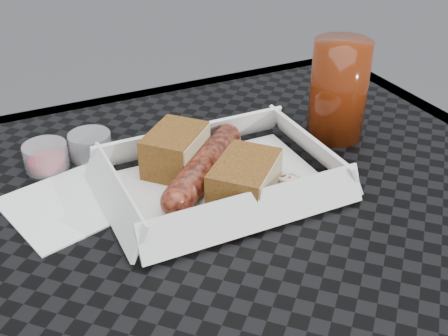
# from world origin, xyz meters

# --- Properties ---
(patio_table) EXTENTS (0.80, 0.80, 0.74)m
(patio_table) POSITION_xyz_m (0.00, 0.00, 0.67)
(patio_table) COLOR black
(patio_table) RESTS_ON ground
(food_tray) EXTENTS (0.22, 0.15, 0.00)m
(food_tray) POSITION_xyz_m (0.04, 0.11, 0.75)
(food_tray) COLOR white
(food_tray) RESTS_ON patio_table
(bratwurst) EXTENTS (0.14, 0.13, 0.03)m
(bratwurst) POSITION_xyz_m (0.03, 0.13, 0.77)
(bratwurst) COLOR maroon
(bratwurst) RESTS_ON food_tray
(bread_near) EXTENTS (0.09, 0.09, 0.05)m
(bread_near) POSITION_xyz_m (0.01, 0.16, 0.77)
(bread_near) COLOR brown
(bread_near) RESTS_ON food_tray
(bread_far) EXTENTS (0.10, 0.10, 0.04)m
(bread_far) POSITION_xyz_m (0.05, 0.08, 0.77)
(bread_far) COLOR brown
(bread_far) RESTS_ON food_tray
(veg_garnish) EXTENTS (0.03, 0.03, 0.00)m
(veg_garnish) POSITION_xyz_m (0.10, 0.08, 0.75)
(veg_garnish) COLOR #D84409
(veg_garnish) RESTS_ON food_tray
(napkin) EXTENTS (0.15, 0.15, 0.00)m
(napkin) POSITION_xyz_m (-0.12, 0.15, 0.75)
(napkin) COLOR white
(napkin) RESTS_ON patio_table
(condiment_cup_sauce) EXTENTS (0.05, 0.05, 0.03)m
(condiment_cup_sauce) POSITION_xyz_m (-0.12, 0.23, 0.76)
(condiment_cup_sauce) COLOR maroon
(condiment_cup_sauce) RESTS_ON patio_table
(condiment_cup_empty) EXTENTS (0.05, 0.05, 0.03)m
(condiment_cup_empty) POSITION_xyz_m (-0.07, 0.24, 0.76)
(condiment_cup_empty) COLOR silver
(condiment_cup_empty) RESTS_ON patio_table
(drink_glass) EXTENTS (0.07, 0.07, 0.12)m
(drink_glass) POSITION_xyz_m (0.22, 0.16, 0.81)
(drink_glass) COLOR #511907
(drink_glass) RESTS_ON patio_table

